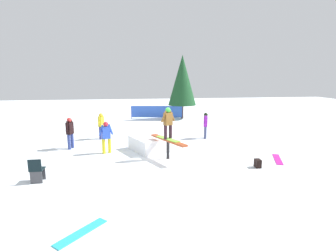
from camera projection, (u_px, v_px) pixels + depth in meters
ground_plane at (168, 159)px, 11.84m from camera, size 60.00×60.00×0.00m
rail_feature at (168, 142)px, 11.69m from camera, size 2.37×1.37×0.91m
snow_kicker_ramp at (150, 144)px, 13.10m from camera, size 2.28×2.14×0.68m
main_rider_on_rail at (168, 123)px, 11.52m from camera, size 1.34×0.94×1.42m
bystander_blue at (106, 136)px, 12.51m from camera, size 0.34×0.69×1.55m
bystander_yellow at (101, 124)px, 15.36m from camera, size 0.59×0.36×1.53m
bystander_black at (70, 131)px, 13.27m from camera, size 0.67×0.34×1.61m
bystander_purple at (206, 124)px, 15.49m from camera, size 0.69×0.32×1.54m
loose_snowboard_cyan at (81, 233)px, 6.27m from camera, size 1.22×1.14×0.02m
loose_snowboard_magenta at (278, 159)px, 11.72m from camera, size 1.53×0.85×0.02m
folding_chair at (37, 171)px, 9.18m from camera, size 0.44×0.44×0.88m
backpack_on_snow at (258, 163)px, 10.70m from camera, size 0.31×0.23×0.34m
safety_fence at (157, 112)px, 22.56m from camera, size 0.73×4.37×1.10m
pine_tree_near at (182, 80)px, 22.12m from camera, size 2.36×2.36×5.37m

